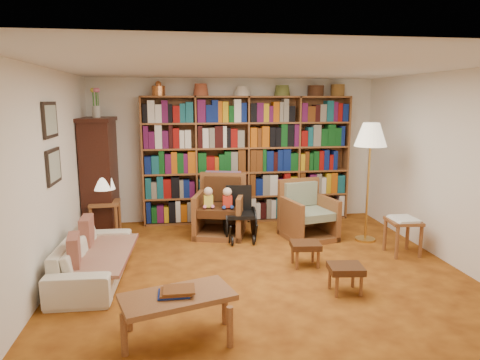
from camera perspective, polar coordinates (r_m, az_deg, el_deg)
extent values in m
plane|color=#AF631B|center=(5.53, 2.88, -12.04)|extent=(5.00, 5.00, 0.00)
plane|color=silver|center=(5.12, 3.15, 14.77)|extent=(5.00, 5.00, 0.00)
plane|color=white|center=(7.62, -0.66, 3.99)|extent=(5.00, 0.00, 5.00)
plane|color=white|center=(2.83, 12.98, -7.66)|extent=(5.00, 0.00, 5.00)
plane|color=white|center=(5.30, -24.57, 0.11)|extent=(0.00, 5.00, 5.00)
plane|color=white|center=(6.17, 26.44, 1.32)|extent=(0.00, 5.00, 5.00)
cube|color=brown|center=(7.51, 1.02, 2.73)|extent=(3.60, 0.30, 2.20)
cube|color=#35150E|center=(7.22, -18.13, 0.28)|extent=(0.45, 0.90, 1.80)
cube|color=#35150E|center=(7.12, -18.56, 7.66)|extent=(0.50, 0.95, 0.06)
cylinder|color=beige|center=(7.12, -18.62, 8.63)|extent=(0.12, 0.12, 0.18)
cube|color=black|center=(5.51, -24.03, 7.34)|extent=(0.03, 0.52, 0.42)
cube|color=gray|center=(5.51, -23.88, 7.35)|extent=(0.01, 0.44, 0.34)
cube|color=black|center=(5.56, -23.60, 1.68)|extent=(0.03, 0.52, 0.42)
cube|color=gray|center=(5.56, -23.45, 1.69)|extent=(0.01, 0.44, 0.34)
imported|color=beige|center=(5.52, -18.97, -9.82)|extent=(1.76, 0.73, 0.51)
cube|color=#C0B78C|center=(5.50, -18.48, -9.37)|extent=(0.85, 1.49, 0.04)
cube|color=maroon|center=(5.81, -19.73, -6.80)|extent=(0.14, 0.40, 0.40)
cube|color=maroon|center=(5.16, -21.25, -9.09)|extent=(0.18, 0.39, 0.38)
cube|color=brown|center=(6.94, -17.58, -2.95)|extent=(0.47, 0.47, 0.04)
cylinder|color=brown|center=(6.87, -19.21, -5.68)|extent=(0.05, 0.05, 0.54)
cylinder|color=brown|center=(6.81, -16.16, -5.65)|extent=(0.05, 0.05, 0.54)
cylinder|color=brown|center=(7.22, -18.67, -4.88)|extent=(0.05, 0.05, 0.54)
cylinder|color=brown|center=(7.16, -15.76, -4.84)|extent=(0.05, 0.05, 0.54)
cylinder|color=gold|center=(6.92, -17.63, -2.03)|extent=(0.11, 0.11, 0.19)
cone|color=#F4E9C8|center=(6.87, -17.74, -0.10)|extent=(0.34, 0.34, 0.27)
cube|color=brown|center=(6.91, -2.67, -6.96)|extent=(0.94, 0.96, 0.08)
cube|color=brown|center=(6.81, -5.58, -4.69)|extent=(0.27, 0.79, 0.68)
cube|color=brown|center=(6.87, 0.18, -4.49)|extent=(0.27, 0.79, 0.68)
cube|color=brown|center=(7.14, -2.98, -2.79)|extent=(0.76, 0.28, 0.95)
cube|color=#492C13|center=(6.78, -2.67, -3.97)|extent=(0.74, 0.80, 0.13)
cube|color=#492C13|center=(7.02, -2.94, -1.16)|extent=(0.60, 0.25, 0.40)
cube|color=#AD2E49|center=(7.11, -3.03, -0.48)|extent=(0.59, 0.21, 0.42)
cube|color=brown|center=(6.83, 9.05, -7.32)|extent=(0.87, 0.89, 0.08)
cube|color=brown|center=(6.67, 6.46, -5.22)|extent=(0.24, 0.74, 0.63)
cube|color=brown|center=(6.86, 11.70, -4.93)|extent=(0.24, 0.74, 0.63)
cube|color=brown|center=(7.03, 8.34, -3.35)|extent=(0.71, 0.24, 0.89)
cube|color=gray|center=(6.71, 9.21, -4.49)|extent=(0.68, 0.74, 0.12)
cube|color=gray|center=(6.92, 8.55, -1.81)|extent=(0.56, 0.22, 0.38)
cube|color=black|center=(6.55, 0.07, -4.67)|extent=(0.43, 0.43, 0.05)
cube|color=black|center=(6.69, -0.17, -2.39)|extent=(0.40, 0.07, 0.40)
cylinder|color=black|center=(6.65, -1.95, -5.80)|extent=(0.03, 0.50, 0.50)
cylinder|color=black|center=(6.71, 1.85, -5.65)|extent=(0.03, 0.50, 0.50)
cylinder|color=black|center=(6.39, -1.04, -8.16)|extent=(0.03, 0.14, 0.14)
cylinder|color=black|center=(6.44, 1.82, -8.02)|extent=(0.03, 0.14, 0.14)
cylinder|color=gold|center=(6.93, 16.33, -7.59)|extent=(0.30, 0.30, 0.03)
cylinder|color=gold|center=(6.74, 16.65, -1.56)|extent=(0.03, 0.03, 1.52)
cone|color=#F4E9C8|center=(6.62, 17.05, 5.81)|extent=(0.48, 0.48, 0.35)
cube|color=brown|center=(6.36, 20.99, -5.16)|extent=(0.46, 0.46, 0.04)
cylinder|color=brown|center=(6.21, 20.20, -7.89)|extent=(0.05, 0.05, 0.46)
cylinder|color=brown|center=(6.38, 22.96, -7.59)|extent=(0.05, 0.05, 0.46)
cylinder|color=brown|center=(6.50, 18.76, -6.97)|extent=(0.05, 0.05, 0.46)
cylinder|color=brown|center=(6.66, 21.43, -6.73)|extent=(0.05, 0.05, 0.46)
cube|color=white|center=(6.36, 21.01, -4.86)|extent=(0.34, 0.41, 0.03)
cube|color=#492C13|center=(5.66, 8.72, -8.58)|extent=(0.40, 0.35, 0.07)
cylinder|color=brown|center=(5.57, 7.61, -10.59)|extent=(0.04, 0.04, 0.24)
cylinder|color=brown|center=(5.65, 10.39, -10.36)|extent=(0.04, 0.04, 0.24)
cylinder|color=brown|center=(5.77, 7.00, -9.81)|extent=(0.04, 0.04, 0.24)
cylinder|color=brown|center=(5.85, 9.69, -9.60)|extent=(0.04, 0.04, 0.24)
cube|color=#492C13|center=(5.00, 13.92, -11.39)|extent=(0.41, 0.36, 0.07)
cylinder|color=brown|center=(4.92, 12.78, -13.73)|extent=(0.04, 0.04, 0.24)
cylinder|color=brown|center=(5.02, 15.85, -13.36)|extent=(0.04, 0.04, 0.24)
cylinder|color=brown|center=(5.11, 11.86, -12.74)|extent=(0.04, 0.04, 0.24)
cylinder|color=brown|center=(5.21, 14.83, -12.41)|extent=(0.04, 0.04, 0.24)
cube|color=brown|center=(3.98, -8.36, -15.18)|extent=(1.09, 0.76, 0.05)
cylinder|color=brown|center=(3.93, -15.20, -19.30)|extent=(0.06, 0.06, 0.38)
cylinder|color=brown|center=(3.92, -1.35, -18.99)|extent=(0.06, 0.06, 0.38)
cylinder|color=brown|center=(4.29, -14.54, -16.64)|extent=(0.06, 0.06, 0.38)
cylinder|color=brown|center=(4.28, -2.02, -16.35)|extent=(0.06, 0.06, 0.38)
cube|color=brown|center=(3.96, -8.38, -14.50)|extent=(0.33, 0.29, 0.05)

